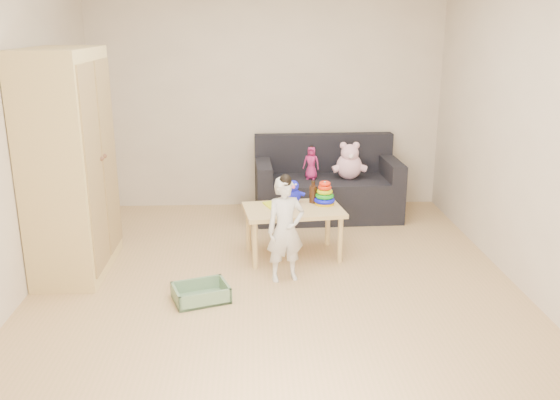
{
  "coord_description": "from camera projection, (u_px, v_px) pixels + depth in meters",
  "views": [
    {
      "loc": [
        -0.18,
        -4.56,
        2.1
      ],
      "look_at": [
        0.05,
        0.25,
        0.65
      ],
      "focal_mm": 38.0,
      "sensor_mm": 36.0,
      "label": 1
    }
  ],
  "objects": [
    {
      "name": "room",
      "position": [
        275.0,
        129.0,
        4.6
      ],
      "size": [
        4.5,
        4.5,
        4.5
      ],
      "color": "tan",
      "rests_on": "ground"
    },
    {
      "name": "wardrobe",
      "position": [
        69.0,
        164.0,
        5.0
      ],
      "size": [
        0.53,
        1.06,
        1.9
      ],
      "primitive_type": "cube",
      "color": "#E2C87C",
      "rests_on": "ground"
    },
    {
      "name": "sofa",
      "position": [
        327.0,
        197.0,
        6.63
      ],
      "size": [
        1.6,
        0.84,
        0.44
      ],
      "primitive_type": "cube",
      "rotation": [
        0.0,
        0.0,
        0.03
      ],
      "color": "black",
      "rests_on": "ground"
    },
    {
      "name": "play_table",
      "position": [
        293.0,
        232.0,
        5.48
      ],
      "size": [
        0.95,
        0.67,
        0.47
      ],
      "primitive_type": "cube",
      "rotation": [
        0.0,
        0.0,
        0.13
      ],
      "color": "#DAAE77",
      "rests_on": "ground"
    },
    {
      "name": "storage_bin",
      "position": [
        201.0,
        293.0,
        4.65
      ],
      "size": [
        0.5,
        0.43,
        0.13
      ],
      "primitive_type": null,
      "rotation": [
        0.0,
        0.0,
        0.33
      ],
      "color": "#638661",
      "rests_on": "ground"
    },
    {
      "name": "toddler",
      "position": [
        285.0,
        231.0,
        4.92
      ],
      "size": [
        0.37,
        0.29,
        0.87
      ],
      "primitive_type": "imported",
      "rotation": [
        0.0,
        0.0,
        0.25
      ],
      "color": "silver",
      "rests_on": "ground"
    },
    {
      "name": "pink_bear",
      "position": [
        349.0,
        163.0,
        6.48
      ],
      "size": [
        0.34,
        0.3,
        0.34
      ],
      "primitive_type": null,
      "rotation": [
        0.0,
        0.0,
        0.16
      ],
      "color": "#FFBBD1",
      "rests_on": "sofa"
    },
    {
      "name": "doll",
      "position": [
        311.0,
        163.0,
        6.46
      ],
      "size": [
        0.21,
        0.17,
        0.35
      ],
      "primitive_type": "imported",
      "rotation": [
        0.0,
        0.0,
        -0.3
      ],
      "color": "#BC236A",
      "rests_on": "sofa"
    },
    {
      "name": "ring_stacker",
      "position": [
        325.0,
        195.0,
        5.5
      ],
      "size": [
        0.19,
        0.19,
        0.22
      ],
      "color": "#DCAC0B",
      "rests_on": "play_table"
    },
    {
      "name": "brown_bottle",
      "position": [
        313.0,
        193.0,
        5.56
      ],
      "size": [
        0.07,
        0.07,
        0.21
      ],
      "color": "black",
      "rests_on": "play_table"
    },
    {
      "name": "blue_plush",
      "position": [
        293.0,
        191.0,
        5.55
      ],
      "size": [
        0.21,
        0.17,
        0.22
      ],
      "primitive_type": null,
      "rotation": [
        0.0,
        0.0,
        -0.16
      ],
      "color": "#1C1FFF",
      "rests_on": "play_table"
    },
    {
      "name": "wooden_figure",
      "position": [
        289.0,
        204.0,
        5.35
      ],
      "size": [
        0.05,
        0.04,
        0.11
      ],
      "primitive_type": null,
      "rotation": [
        0.0,
        0.0,
        -0.04
      ],
      "color": "brown",
      "rests_on": "play_table"
    },
    {
      "name": "yellow_book",
      "position": [
        278.0,
        205.0,
        5.49
      ],
      "size": [
        0.28,
        0.28,
        0.02
      ],
      "primitive_type": "cube",
      "rotation": [
        0.0,
        0.0,
        0.33
      ],
      "color": "#ECFE1A",
      "rests_on": "play_table"
    }
  ]
}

